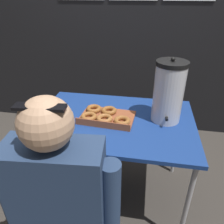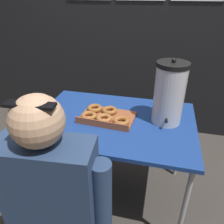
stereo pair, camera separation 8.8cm
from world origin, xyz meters
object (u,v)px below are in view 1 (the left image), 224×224
(person_seated, at_px, (61,211))
(cell_phone, at_px, (47,120))
(donut_box, at_px, (105,116))
(coffee_urn, at_px, (168,92))

(person_seated, bearing_deg, cell_phone, -66.53)
(donut_box, xyz_separation_m, cell_phone, (-0.41, -0.10, -0.02))
(cell_phone, bearing_deg, donut_box, 10.34)
(donut_box, height_order, person_seated, person_seated)
(cell_phone, xyz_separation_m, person_seated, (0.31, -0.57, -0.18))
(coffee_urn, height_order, cell_phone, coffee_urn)
(cell_phone, bearing_deg, coffee_urn, 8.05)
(donut_box, height_order, cell_phone, donut_box)
(donut_box, relative_size, cell_phone, 2.71)
(coffee_urn, bearing_deg, person_seated, -125.80)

